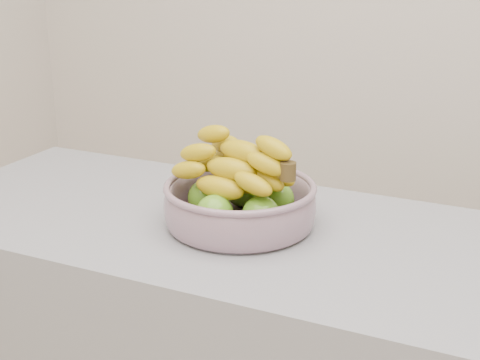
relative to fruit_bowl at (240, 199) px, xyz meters
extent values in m
cylinder|color=#98A4B7|center=(0.00, 0.00, -0.05)|extent=(0.27, 0.27, 0.01)
torus|color=#98A4B7|center=(0.00, 0.00, 0.03)|extent=(0.31, 0.31, 0.01)
sphere|color=#4B9A1A|center=(-0.02, -0.08, -0.01)|extent=(0.08, 0.08, 0.08)
sphere|color=#4B9A1A|center=(0.07, -0.04, -0.01)|extent=(0.08, 0.08, 0.08)
sphere|color=#4B9A1A|center=(0.06, 0.05, -0.01)|extent=(0.08, 0.08, 0.08)
sphere|color=#4B9A1A|center=(-0.03, 0.07, -0.01)|extent=(0.08, 0.08, 0.08)
sphere|color=#4B9A1A|center=(-0.08, 0.00, -0.01)|extent=(0.08, 0.08, 0.08)
ellipsoid|color=yellow|center=(-0.02, -0.05, 0.04)|extent=(0.20, 0.07, 0.05)
ellipsoid|color=yellow|center=(-0.01, 0.00, 0.04)|extent=(0.20, 0.10, 0.05)
ellipsoid|color=yellow|center=(0.00, 0.05, 0.04)|extent=(0.20, 0.12, 0.05)
ellipsoid|color=yellow|center=(-0.01, -0.03, 0.07)|extent=(0.20, 0.06, 0.05)
ellipsoid|color=yellow|center=(0.01, 0.03, 0.07)|extent=(0.20, 0.13, 0.05)
ellipsoid|color=yellow|center=(0.01, 0.00, 0.10)|extent=(0.20, 0.10, 0.05)
cylinder|color=#413115|center=(0.12, -0.03, 0.09)|extent=(0.03, 0.03, 0.04)
camera|label=1|loc=(0.54, -1.17, 0.49)|focal=50.00mm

